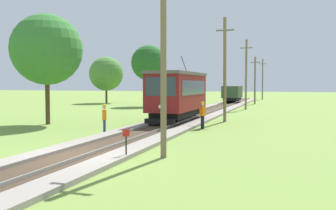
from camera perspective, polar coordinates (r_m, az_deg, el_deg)
ground_plane at (r=14.96m, az=-14.55°, el=-8.16°), size 260.00×260.00×0.00m
track_ballast at (r=14.94m, az=-14.56°, el=-7.82°), size 4.20×120.00×0.18m
sleeper_bed at (r=14.93m, az=-14.56°, el=-7.46°), size 2.04×120.00×0.01m
rail_left at (r=15.31m, az=-16.85°, el=-6.98°), size 0.07×120.00×0.14m
rail_right at (r=14.54m, az=-12.16°, el=-7.45°), size 0.07×120.00×0.14m
red_tram at (r=27.89m, az=1.57°, el=1.74°), size 2.60×8.54×4.79m
freight_car at (r=55.34m, az=9.87°, el=1.79°), size 2.40×5.20×2.31m
utility_pole_foreground at (r=14.65m, az=-0.71°, el=7.83°), size 1.40×0.27×8.01m
utility_pole_near_tram at (r=28.82m, az=8.75°, el=5.53°), size 1.40×0.61×7.99m
utility_pole_mid at (r=43.44m, az=11.94°, el=4.73°), size 1.40×0.30×8.00m
utility_pole_far at (r=55.08m, az=13.26°, el=3.80°), size 1.40×0.53×6.87m
utility_pole_distant at (r=71.03m, az=14.36°, el=3.92°), size 1.40×0.47×7.56m
trackside_signal_marker at (r=14.54m, az=-6.48°, el=-5.73°), size 0.21×0.21×1.18m
track_worker at (r=21.83m, az=-9.78°, el=-1.91°), size 0.39×0.45×1.78m
second_worker at (r=24.28m, az=5.34°, el=-1.36°), size 0.44×0.44×1.78m
tree_left_near at (r=28.32m, az=-18.20°, el=8.12°), size 5.12×5.12×7.98m
tree_left_far at (r=49.18m, az=-3.00°, el=6.49°), size 4.65×4.65×8.04m
tree_horizon at (r=57.62m, az=-9.50°, el=4.78°), size 5.21×5.21×7.12m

